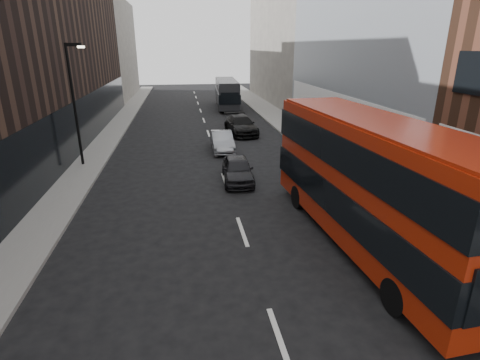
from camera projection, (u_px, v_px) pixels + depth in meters
name	position (u px, v px, depth m)	size (l,w,h in m)	color
sidewalk_right	(297.00, 132.00, 31.80)	(3.00, 80.00, 0.15)	slate
sidewalk_left	(108.00, 139.00, 29.55)	(2.00, 80.00, 0.15)	slate
building_modern_block	(379.00, 0.00, 25.34)	(5.03, 22.00, 20.00)	#A7ACB2
building_victorian	(286.00, 23.00, 46.79)	(6.50, 24.00, 21.00)	slate
building_left_mid	(65.00, 46.00, 31.35)	(5.00, 24.00, 14.00)	black
building_left_far	(110.00, 50.00, 51.98)	(5.00, 20.00, 13.00)	slate
street_lamp	(75.00, 97.00, 21.62)	(1.06, 0.22, 7.00)	black
red_bus	(370.00, 178.00, 13.12)	(3.50, 11.77, 4.69)	#981D09
grey_bus	(227.00, 93.00, 44.30)	(2.93, 10.18, 3.25)	black
car_a	(238.00, 169.00, 20.28)	(1.59, 3.95, 1.35)	black
car_b	(222.00, 141.00, 26.27)	(1.43, 4.09, 1.35)	gray
car_c	(241.00, 125.00, 31.30)	(2.11, 5.19, 1.51)	black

